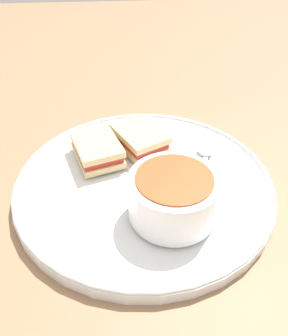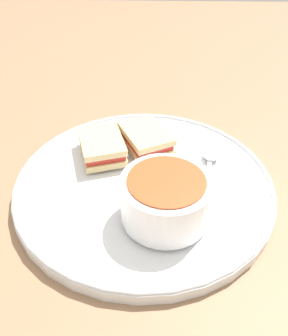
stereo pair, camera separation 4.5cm
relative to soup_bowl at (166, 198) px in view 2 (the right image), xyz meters
The scene contains 6 objects.
ground_plane 0.09m from the soup_bowl, 20.99° to the left, with size 2.40×2.40×0.00m, color #8E6B4C.
plate 0.09m from the soup_bowl, 20.99° to the left, with size 0.36×0.36×0.02m.
soup_bowl is the anchor object (origin of this frame).
spoon 0.13m from the soup_bowl, 31.65° to the right, with size 0.13×0.04×0.01m.
sandwich_half_near 0.15m from the soup_bowl, 11.41° to the left, with size 0.10×0.09×0.03m.
sandwich_half_far 0.16m from the soup_bowl, 36.88° to the left, with size 0.10×0.08×0.03m.
Camera 2 is at (-0.35, -0.01, 0.32)m, focal length 35.00 mm.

